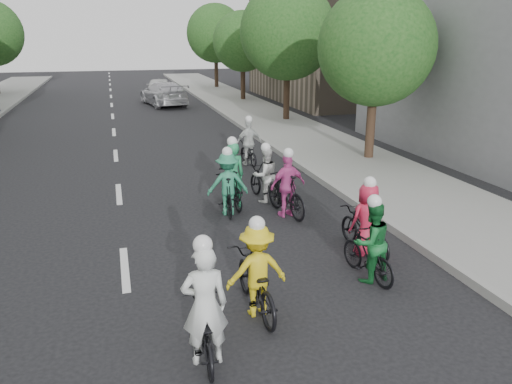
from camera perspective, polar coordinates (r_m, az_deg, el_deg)
name	(u,v)px	position (r m, az deg, el deg)	size (l,w,h in m)	color
ground	(125,269)	(10.16, -14.76, -8.48)	(120.00, 120.00, 0.00)	black
sidewalk_right	(312,142)	(21.21, 6.44, 5.73)	(4.00, 80.00, 0.15)	gray
curb_right	(268,144)	(20.55, 1.38, 5.50)	(0.18, 80.00, 0.18)	#999993
bldg_se	(345,41)	(36.83, 10.10, 16.66)	(10.00, 14.00, 8.00)	gray
tree_r_0	(376,47)	(18.06, 13.56, 15.79)	(4.00, 4.00, 5.97)	black
tree_r_1	(288,32)	(26.29, 3.64, 17.79)	(4.80, 4.80, 6.93)	black
tree_r_2	(243,41)	(34.91, -1.54, 16.82)	(4.00, 4.00, 5.97)	black
tree_r_3	(215,33)	(43.68, -4.66, 17.62)	(4.80, 4.80, 6.93)	black
cyclist_0	(205,320)	(7.09, -5.89, -14.36)	(0.66, 1.55, 1.89)	black
cyclist_1	(370,248)	(9.42, 12.88, -6.24)	(0.82, 1.57, 1.67)	black
cyclist_2	(256,277)	(8.15, -0.01, -9.74)	(1.01, 1.89, 1.69)	black
cyclist_3	(287,191)	(12.46, 3.54, 0.17)	(0.99, 1.88, 1.75)	black
cyclist_4	(365,227)	(10.54, 12.37, -3.89)	(0.79, 1.81, 1.67)	black
cyclist_5	(232,183)	(13.06, -2.75, 1.04)	(0.66, 1.75, 1.90)	black
cyclist_6	(265,180)	(13.55, 1.01, 1.33)	(0.91, 1.87, 1.64)	black
cyclist_7	(227,188)	(12.58, -3.29, 0.46)	(1.08, 1.71, 1.74)	black
cyclist_8	(248,148)	(17.51, -0.86, 5.08)	(0.95, 1.58, 1.73)	black
follow_car_lead	(164,94)	(33.41, -10.51, 11.00)	(2.12, 5.22, 1.51)	#B5B5BA
follow_car_trail	(159,88)	(36.93, -10.98, 11.56)	(1.79, 4.44, 1.51)	silver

